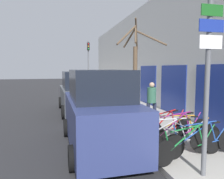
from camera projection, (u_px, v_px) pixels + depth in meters
ground_plane at (84, 115)px, 11.20m from camera, size 80.00×80.00×0.00m
sidewalk_curb at (118, 103)px, 14.52m from camera, size 3.20×32.00×0.15m
building_facade at (144, 56)px, 14.54m from camera, size 0.23×32.00×6.50m
signpost at (207, 80)px, 4.40m from camera, size 0.55×0.12×3.63m
bicycle_0 at (191, 145)px, 5.35m from camera, size 2.23×0.67×0.86m
bicycle_1 at (202, 141)px, 5.59m from camera, size 2.34×0.44×0.89m
bicycle_2 at (168, 139)px, 5.66m from camera, size 2.58×0.59×0.98m
bicycle_3 at (179, 132)px, 6.27m from camera, size 2.36×0.64×0.99m
bicycle_4 at (180, 131)px, 6.51m from camera, size 2.08×0.92×0.88m
bicycle_5 at (166, 129)px, 6.65m from camera, size 2.26×1.07×0.96m
parked_car_0 at (99, 113)px, 6.49m from camera, size 2.02×4.40×2.35m
parked_car_1 at (79, 94)px, 11.84m from camera, size 2.17×4.84×2.22m
pedestrian_near at (152, 99)px, 9.13m from camera, size 0.44×0.37×1.66m
street_tree at (135, 75)px, 8.21m from camera, size 1.82×2.24×4.11m
traffic_light at (88, 61)px, 18.37m from camera, size 0.20×0.30×4.50m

